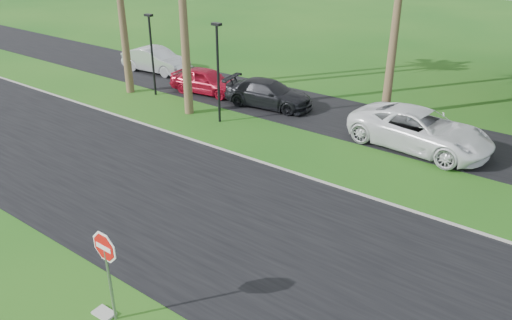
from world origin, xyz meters
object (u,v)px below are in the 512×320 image
at_px(car_red, 206,81).
at_px(car_dark, 269,94).
at_px(car_minivan, 420,130).
at_px(stop_sign_near, 106,259).
at_px(car_silver, 156,60).

xyz_separation_m(car_red, car_dark, (4.03, 0.27, -0.03)).
height_order(car_red, car_minivan, car_minivan).
distance_m(stop_sign_near, car_minivan, 14.36).
bearing_deg(car_red, stop_sign_near, -153.26).
xyz_separation_m(car_silver, car_red, (5.37, -1.30, -0.05)).
xyz_separation_m(stop_sign_near, car_dark, (-5.87, 14.65, -1.10)).
bearing_deg(car_dark, car_red, 85.08).
xyz_separation_m(car_dark, car_minivan, (8.09, -0.49, 0.14)).
relative_size(car_red, car_minivan, 0.70).
bearing_deg(car_red, car_minivan, -98.85).
bearing_deg(car_minivan, stop_sign_near, 176.30).
xyz_separation_m(car_silver, car_dark, (9.39, -1.03, -0.08)).
height_order(stop_sign_near, car_silver, stop_sign_near).
relative_size(stop_sign_near, car_dark, 0.57).
height_order(stop_sign_near, car_red, stop_sign_near).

